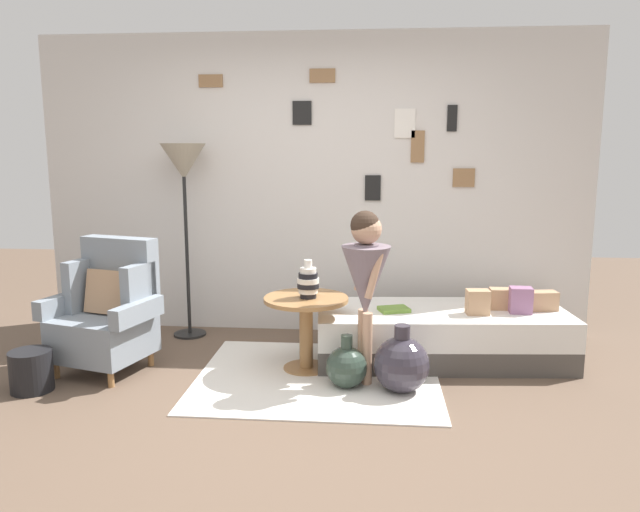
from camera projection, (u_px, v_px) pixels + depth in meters
The scene contains 17 objects.
ground_plane at pixel (281, 422), 3.62m from camera, with size 12.00×12.00×0.00m, color brown.
gallery_wall at pixel (313, 186), 5.30m from camera, with size 4.80×0.12×2.60m.
rug at pixel (318, 377), 4.33m from camera, with size 1.72×1.47×0.01m, color silver.
armchair at pixel (108, 312), 4.43m from camera, with size 0.86×0.73×0.97m.
daybed at pixel (441, 334), 4.67m from camera, with size 1.96×0.95×0.40m.
pillow_head at pixel (543, 301), 4.61m from camera, with size 0.21×0.12×0.15m, color tan.
pillow_mid at pixel (521, 300), 4.53m from camera, with size 0.16×0.12×0.20m, color gray.
pillow_back at pixel (503, 299), 4.65m from camera, with size 0.20×0.12×0.16m, color tan.
pillow_extra at pixel (478, 302), 4.49m from camera, with size 0.17×0.12×0.19m, color tan.
side_table at pixel (306, 317), 4.42m from camera, with size 0.62×0.62×0.55m.
vase_striped at pixel (308, 282), 4.35m from camera, with size 0.16×0.16×0.28m.
floor_lamp at pixel (184, 170), 5.07m from camera, with size 0.38×0.38×1.67m.
person_child at pixel (366, 273), 4.10m from camera, with size 0.34×0.34×1.21m.
book_on_daybed at pixel (394, 309), 4.59m from camera, with size 0.22×0.16×0.03m, color olive.
demijohn_near at pixel (346, 367), 4.13m from camera, with size 0.29×0.29×0.37m.
demijohn_far at pixel (401, 364), 4.05m from camera, with size 0.38×0.38×0.46m.
magazine_basket at pixel (31, 371), 4.07m from camera, with size 0.28×0.28×0.28m, color black.
Camera 1 is at (0.53, -3.35, 1.61)m, focal length 33.84 mm.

